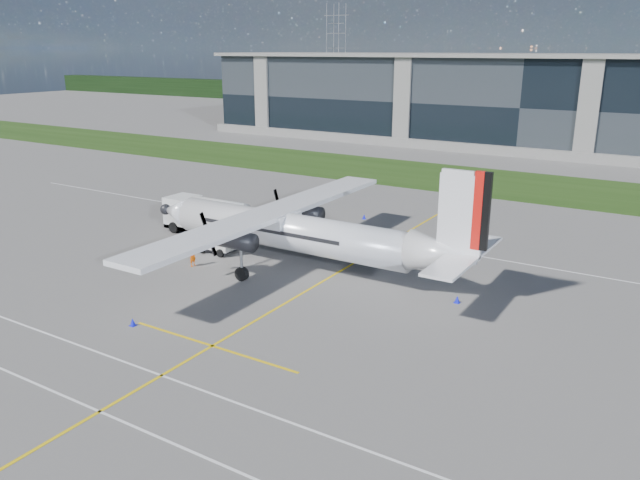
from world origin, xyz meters
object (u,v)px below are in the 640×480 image
Objects in this scene: fuel_tanker_truck at (202,215)px; safety_cone_tail at (457,299)px; turboprop_aircraft at (300,212)px; pylon_west at (336,53)px; baggage_tug at (218,241)px; safety_cone_nose_stbd at (195,234)px; safety_cone_portwing at (133,322)px; ground_crew_person at (193,254)px; safety_cone_stbdwing at (364,217)px.

fuel_tanker_truck reaches higher than safety_cone_tail.
turboprop_aircraft is 3.28× the size of fuel_tanker_truck.
pylon_west is 9.06× the size of baggage_tug.
safety_cone_nose_stbd is at bearing 153.81° from baggage_tug.
safety_cone_portwing is (76.98, -156.47, -14.75)m from pylon_west.
safety_cone_portwing is (5.10, -13.99, -0.74)m from baggage_tug.
ground_crew_person is (72.50, -146.20, -13.98)m from pylon_west.
fuel_tanker_truck reaches higher than ground_crew_person.
ground_crew_person is 4.06× the size of safety_cone_stbdwing.
ground_crew_person reaches higher than safety_cone_portwing.
ground_crew_person is 4.06× the size of safety_cone_tail.
fuel_tanker_truck is 18.35× the size of safety_cone_portwing.
turboprop_aircraft reaches higher than safety_cone_stbdwing.
turboprop_aircraft is 9.09× the size of baggage_tug.
safety_cone_stbdwing is at bearing 52.91° from safety_cone_nose_stbd.
safety_cone_portwing is (9.89, -16.35, 0.00)m from safety_cone_nose_stbd.
safety_cone_stbdwing is 1.00× the size of safety_cone_nose_stbd.
pylon_west reaches higher than baggage_tug.
baggage_tug reaches higher than safety_cone_tail.
turboprop_aircraft is 60.23× the size of safety_cone_tail.
fuel_tanker_truck is 16.17m from safety_cone_stbdwing.
pylon_west is 149.06m from safety_cone_stbdwing.
fuel_tanker_truck is 26.10m from safety_cone_tail.
fuel_tanker_truck is 20.28m from safety_cone_portwing.
ground_crew_person is at bearing -80.58° from baggage_tug.
ground_crew_person is at bearing -103.89° from safety_cone_stbdwing.
ground_crew_person is (-7.46, -4.11, -3.50)m from turboprop_aircraft.
safety_cone_tail is at bearing -81.83° from ground_crew_person.
safety_cone_tail is at bearing 41.60° from safety_cone_portwing.
safety_cone_nose_stbd is (-5.40, 6.08, -0.77)m from ground_crew_person.
pylon_west is 156.06m from safety_cone_nose_stbd.
pylon_west is 154.77m from fuel_tanker_truck.
safety_cone_stbdwing is at bearing 71.03° from baggage_tug.
safety_cone_stbdwing is at bearing -16.28° from ground_crew_person.
safety_cone_tail is (12.86, -0.32, -4.27)m from turboprop_aircraft.
baggage_tug reaches higher than safety_cone_nose_stbd.
pylon_west is 175.01m from safety_cone_portwing.
turboprop_aircraft is at bearing -60.63° from pylon_west.
baggage_tug is 14.91m from safety_cone_portwing.
fuel_tanker_truck is (-12.96, 3.22, -2.80)m from turboprop_aircraft.
ground_crew_person is 4.06× the size of safety_cone_portwing.
pylon_west is 60.00× the size of safety_cone_portwing.
pylon_west is 3.27× the size of fuel_tanker_truck.
fuel_tanker_truck reaches higher than safety_cone_stbdwing.
ground_crew_person is (5.50, -7.32, -0.70)m from fuel_tanker_truck.
fuel_tanker_truck is at bearing 143.60° from baggage_tug.
pylon_west reaches higher than safety_cone_stbdwing.
pylon_west is 170.63m from safety_cone_tail.
safety_cone_nose_stbd is 25.82m from safety_cone_tail.
fuel_tanker_truck is at bearing -64.25° from pylon_west.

